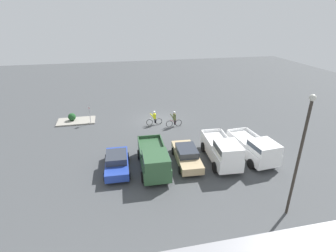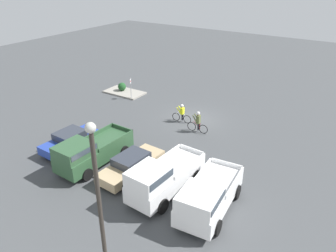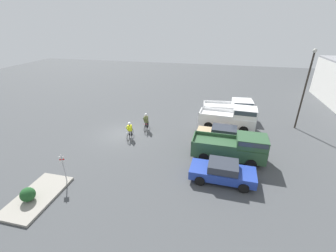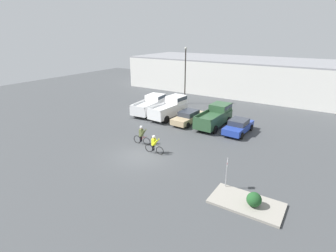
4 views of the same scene
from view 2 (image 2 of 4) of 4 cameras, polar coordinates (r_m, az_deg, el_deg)
name	(u,v)px [view 2 (image 2 of 4)]	position (r m, az deg, el deg)	size (l,w,h in m)	color
ground_plane	(194,119)	(28.20, 4.47, 1.21)	(80.00, 80.00, 0.00)	#424447
pickup_truck_0	(207,197)	(17.52, 6.89, -12.11)	(2.62, 5.27, 2.10)	white
pickup_truck_1	(162,178)	(18.59, -1.08, -8.96)	(2.37, 5.44, 2.32)	white
sedan_0	(132,165)	(20.74, -6.37, -6.71)	(2.08, 4.83, 1.36)	tan
pickup_truck_2	(90,151)	(21.78, -13.39, -4.28)	(2.32, 5.49, 2.13)	#2D5133
sedan_1	(70,140)	(24.28, -16.63, -2.41)	(2.04, 4.33, 1.40)	#233D9E
cyclist_0	(182,113)	(27.34, 2.43, 2.27)	(1.76, 0.48, 1.61)	black
cyclist_1	(198,122)	(25.70, 5.23, 0.76)	(1.76, 0.47, 1.76)	black
fire_lane_sign	(131,86)	(32.18, -6.51, 6.88)	(0.13, 0.29, 2.16)	#9E9EA3
lamppost	(99,205)	(11.98, -11.85, -13.32)	(0.36, 0.36, 7.60)	#2D2823
curb_island	(125,92)	(34.25, -7.58, 5.84)	(4.09, 2.25, 0.15)	gray
shrub	(122,87)	(34.45, -8.02, 6.81)	(0.84, 0.84, 0.84)	#1E4C23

